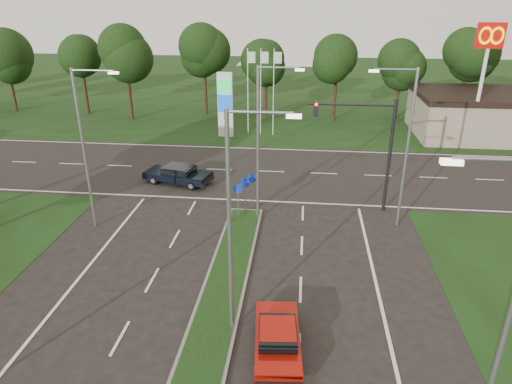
# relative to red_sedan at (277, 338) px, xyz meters

# --- Properties ---
(verge_far) EXTENTS (160.00, 50.00, 0.02)m
(verge_far) POSITION_rel_red_sedan_xyz_m (-2.69, 50.00, -0.60)
(verge_far) COLOR black
(verge_far) RESTS_ON ground
(cross_road) EXTENTS (160.00, 12.00, 0.02)m
(cross_road) POSITION_rel_red_sedan_xyz_m (-2.69, 19.00, -0.60)
(cross_road) COLOR black
(cross_road) RESTS_ON ground
(median_kerb) EXTENTS (2.00, 26.00, 0.12)m
(median_kerb) POSITION_rel_red_sedan_xyz_m (-2.69, -1.00, -0.54)
(median_kerb) COLOR slate
(median_kerb) RESTS_ON ground
(commercial_building) EXTENTS (16.00, 9.00, 4.00)m
(commercial_building) POSITION_rel_red_sedan_xyz_m (19.31, 31.00, 1.40)
(commercial_building) COLOR gray
(commercial_building) RESTS_ON ground
(streetlight_median_near) EXTENTS (2.53, 0.22, 9.00)m
(streetlight_median_near) POSITION_rel_red_sedan_xyz_m (-1.68, 1.00, 4.48)
(streetlight_median_near) COLOR gray
(streetlight_median_near) RESTS_ON ground
(streetlight_median_far) EXTENTS (2.53, 0.22, 9.00)m
(streetlight_median_far) POSITION_rel_red_sedan_xyz_m (-1.68, 11.00, 4.48)
(streetlight_median_far) COLOR gray
(streetlight_median_far) RESTS_ON ground
(streetlight_left_far) EXTENTS (2.53, 0.22, 9.00)m
(streetlight_left_far) POSITION_rel_red_sedan_xyz_m (-10.98, 9.00, 4.48)
(streetlight_left_far) COLOR gray
(streetlight_left_far) RESTS_ON ground
(streetlight_right_far) EXTENTS (2.53, 0.22, 9.00)m
(streetlight_right_far) POSITION_rel_red_sedan_xyz_m (6.11, 11.00, 4.48)
(streetlight_right_far) COLOR gray
(streetlight_right_far) RESTS_ON ground
(streetlight_right_near) EXTENTS (2.53, 0.22, 9.00)m
(streetlight_right_near) POSITION_rel_red_sedan_xyz_m (6.11, -3.00, 4.48)
(streetlight_right_near) COLOR gray
(streetlight_right_near) RESTS_ON ground
(traffic_signal) EXTENTS (5.10, 0.42, 7.00)m
(traffic_signal) POSITION_rel_red_sedan_xyz_m (4.50, 12.99, 4.06)
(traffic_signal) COLOR black
(traffic_signal) RESTS_ON ground
(median_signs) EXTENTS (1.16, 1.76, 2.38)m
(median_signs) POSITION_rel_red_sedan_xyz_m (-2.69, 11.40, 1.12)
(median_signs) COLOR gray
(median_signs) RESTS_ON ground
(gas_pylon) EXTENTS (5.80, 1.26, 8.00)m
(gas_pylon) POSITION_rel_red_sedan_xyz_m (-6.47, 28.05, 2.60)
(gas_pylon) COLOR silver
(gas_pylon) RESTS_ON ground
(mcdonalds_sign) EXTENTS (2.20, 0.47, 10.40)m
(mcdonalds_sign) POSITION_rel_red_sedan_xyz_m (15.31, 26.97, 7.39)
(mcdonalds_sign) COLOR silver
(mcdonalds_sign) RESTS_ON ground
(treeline_far) EXTENTS (6.00, 6.00, 9.90)m
(treeline_far) POSITION_rel_red_sedan_xyz_m (-2.58, 34.93, 6.23)
(treeline_far) COLOR black
(treeline_far) RESTS_ON ground
(red_sedan) EXTENTS (2.00, 4.17, 1.11)m
(red_sedan) POSITION_rel_red_sedan_xyz_m (0.00, 0.00, 0.00)
(red_sedan) COLOR #941008
(red_sedan) RESTS_ON ground
(navy_sedan) EXTENTS (4.99, 2.99, 1.28)m
(navy_sedan) POSITION_rel_red_sedan_xyz_m (-8.10, 16.00, 0.09)
(navy_sedan) COLOR black
(navy_sedan) RESTS_ON ground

